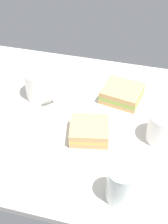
{
  "coord_description": "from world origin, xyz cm",
  "views": [
    {
      "loc": [
        15.82,
        -62.16,
        64.76
      ],
      "look_at": [
        0.0,
        0.0,
        5.0
      ],
      "focal_mm": 49.05,
      "sensor_mm": 36.0,
      "label": 1
    }
  ],
  "objects_px": {
    "sandwich_side": "(122,94)",
    "glass_of_milk": "(121,186)",
    "coffee_mug_milky": "(163,127)",
    "sandwich_main": "(89,131)",
    "coffee_mug_black": "(41,84)"
  },
  "relations": [
    {
      "from": "sandwich_side",
      "to": "glass_of_milk",
      "type": "distance_m",
      "value": 0.35
    },
    {
      "from": "coffee_mug_milky",
      "to": "sandwich_main",
      "type": "bearing_deg",
      "value": -168.36
    },
    {
      "from": "glass_of_milk",
      "to": "coffee_mug_milky",
      "type": "bearing_deg",
      "value": 68.75
    },
    {
      "from": "sandwich_main",
      "to": "glass_of_milk",
      "type": "bearing_deg",
      "value": -56.16
    },
    {
      "from": "coffee_mug_black",
      "to": "sandwich_main",
      "type": "xyz_separation_m",
      "value": [
        0.19,
        -0.14,
        -0.03
      ]
    },
    {
      "from": "coffee_mug_black",
      "to": "sandwich_main",
      "type": "bearing_deg",
      "value": -35.68
    },
    {
      "from": "sandwich_side",
      "to": "glass_of_milk",
      "type": "bearing_deg",
      "value": -81.72
    },
    {
      "from": "coffee_mug_black",
      "to": "coffee_mug_milky",
      "type": "height_order",
      "value": "coffee_mug_black"
    },
    {
      "from": "sandwich_main",
      "to": "sandwich_side",
      "type": "xyz_separation_m",
      "value": [
        0.06,
        0.18,
        0.0
      ]
    },
    {
      "from": "coffee_mug_black",
      "to": "sandwich_main",
      "type": "relative_size",
      "value": 0.96
    },
    {
      "from": "coffee_mug_milky",
      "to": "glass_of_milk",
      "type": "height_order",
      "value": "glass_of_milk"
    },
    {
      "from": "sandwich_side",
      "to": "coffee_mug_black",
      "type": "bearing_deg",
      "value": -169.81
    },
    {
      "from": "coffee_mug_milky",
      "to": "glass_of_milk",
      "type": "distance_m",
      "value": 0.22
    },
    {
      "from": "sandwich_main",
      "to": "glass_of_milk",
      "type": "distance_m",
      "value": 0.2
    },
    {
      "from": "sandwich_side",
      "to": "sandwich_main",
      "type": "bearing_deg",
      "value": -108.78
    }
  ]
}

